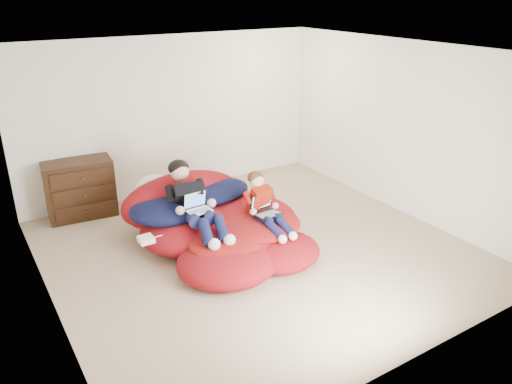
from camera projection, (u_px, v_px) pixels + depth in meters
name	position (u px, v px, depth m)	size (l,w,h in m)	color
room_shell	(257.00, 234.00, 6.40)	(5.10, 5.10, 2.77)	tan
dresser	(80.00, 189.00, 7.27)	(1.00, 0.58, 0.86)	black
beanbag_pile	(218.00, 224.00, 6.57)	(2.22, 2.41, 0.86)	#A31219
cream_pillow	(153.00, 185.00, 6.89)	(0.47, 0.30, 0.30)	white
older_boy	(192.00, 198.00, 6.31)	(0.46, 1.36, 0.75)	black
younger_boy	(264.00, 203.00, 6.32)	(0.31, 0.89, 0.68)	#A81E0E
laptop_white	(198.00, 206.00, 6.21)	(0.30, 0.27, 0.21)	white
laptop_black	(265.00, 208.00, 6.33)	(0.35, 0.31, 0.25)	black
power_adapter	(146.00, 239.00, 5.85)	(0.17, 0.17, 0.06)	white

